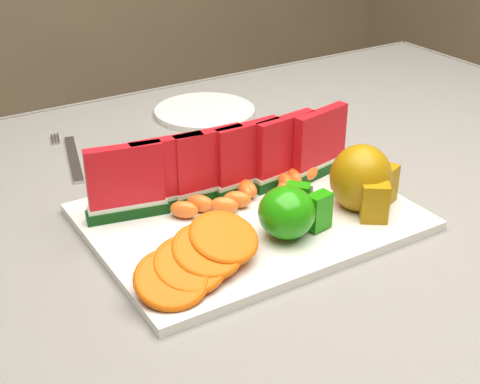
# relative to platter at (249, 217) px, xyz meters

# --- Properties ---
(table) EXTENTS (1.40, 0.90, 0.75)m
(table) POSITION_rel_platter_xyz_m (0.02, 0.02, -0.11)
(table) COLOR #4A2A17
(table) RESTS_ON ground
(tablecloth) EXTENTS (1.53, 1.03, 0.20)m
(tablecloth) POSITION_rel_platter_xyz_m (0.02, 0.02, -0.05)
(tablecloth) COLOR slate
(tablecloth) RESTS_ON table
(platter) EXTENTS (0.40, 0.30, 0.01)m
(platter) POSITION_rel_platter_xyz_m (0.00, 0.00, 0.00)
(platter) COLOR silver
(platter) RESTS_ON tablecloth
(apple_cluster) EXTENTS (0.11, 0.09, 0.06)m
(apple_cluster) POSITION_rel_platter_xyz_m (0.01, -0.07, 0.04)
(apple_cluster) COLOR #107B0B
(apple_cluster) RESTS_ON platter
(pear_cluster) EXTENTS (0.10, 0.11, 0.09)m
(pear_cluster) POSITION_rel_platter_xyz_m (0.13, -0.06, 0.04)
(pear_cluster) COLOR #A96905
(pear_cluster) RESTS_ON platter
(side_plate) EXTENTS (0.22, 0.22, 0.01)m
(side_plate) POSITION_rel_platter_xyz_m (0.14, 0.36, -0.00)
(side_plate) COLOR silver
(side_plate) RESTS_ON tablecloth
(fork) EXTENTS (0.06, 0.19, 0.00)m
(fork) POSITION_rel_platter_xyz_m (-0.13, 0.31, -0.00)
(fork) COLOR silver
(fork) RESTS_ON tablecloth
(watermelon_row) EXTENTS (0.39, 0.07, 0.10)m
(watermelon_row) POSITION_rel_platter_xyz_m (0.00, 0.06, 0.05)
(watermelon_row) COLOR #10400B
(watermelon_row) RESTS_ON platter
(orange_fan_front) EXTENTS (0.17, 0.12, 0.05)m
(orange_fan_front) POSITION_rel_platter_xyz_m (-0.12, -0.09, 0.03)
(orange_fan_front) COLOR #F03B08
(orange_fan_front) RESTS_ON platter
(orange_fan_back) EXTENTS (0.28, 0.10, 0.04)m
(orange_fan_back) POSITION_rel_platter_xyz_m (-0.00, 0.13, 0.03)
(orange_fan_back) COLOR #F03B08
(orange_fan_back) RESTS_ON platter
(tangerine_segments) EXTENTS (0.24, 0.07, 0.02)m
(tangerine_segments) POSITION_rel_platter_xyz_m (0.02, 0.03, 0.02)
(tangerine_segments) COLOR #D93E05
(tangerine_segments) RESTS_ON platter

